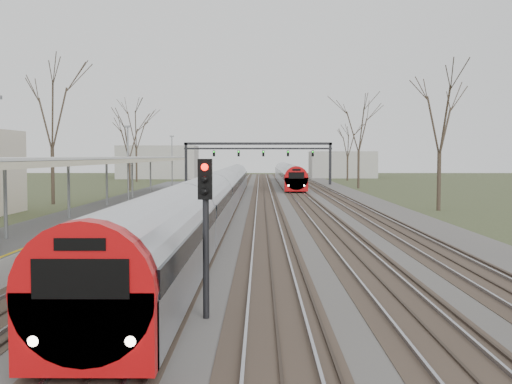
% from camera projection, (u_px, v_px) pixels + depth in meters
% --- Properties ---
extents(track_bed, '(24.00, 160.00, 0.22)m').
position_uv_depth(track_bed, '(257.00, 199.00, 61.25)').
color(track_bed, '#474442').
rests_on(track_bed, ground).
extents(platform, '(3.50, 69.00, 1.00)m').
position_uv_depth(platform, '(119.00, 210.00, 43.82)').
color(platform, '#9E9B93').
rests_on(platform, ground).
extents(canopy, '(4.10, 50.00, 3.11)m').
position_uv_depth(canopy, '(102.00, 160.00, 39.12)').
color(canopy, slate).
rests_on(canopy, platform).
extents(signal_gantry, '(21.00, 0.59, 6.08)m').
position_uv_depth(signal_gantry, '(258.00, 151.00, 90.91)').
color(signal_gantry, black).
rests_on(signal_gantry, ground).
extents(tree_west_far, '(5.50, 5.50, 11.33)m').
position_uv_depth(tree_west_far, '(52.00, 110.00, 53.93)').
color(tree_west_far, '#2D231C').
rests_on(tree_west_far, ground).
extents(tree_east_far, '(5.00, 5.00, 10.30)m').
position_uv_depth(tree_east_far, '(440.00, 114.00, 47.76)').
color(tree_east_far, '#2D231C').
rests_on(tree_east_far, ground).
extents(train_near, '(2.62, 75.21, 3.05)m').
position_uv_depth(train_near, '(219.00, 191.00, 48.46)').
color(train_near, '#B5B8C1').
rests_on(train_near, ground).
extents(train_far, '(2.62, 45.21, 3.05)m').
position_uv_depth(train_far, '(288.00, 175.00, 91.82)').
color(train_far, '#B5B8C1').
rests_on(train_far, ground).
extents(signal_post, '(0.35, 0.45, 4.10)m').
position_uv_depth(signal_post, '(206.00, 214.00, 15.87)').
color(signal_post, black).
rests_on(signal_post, ground).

